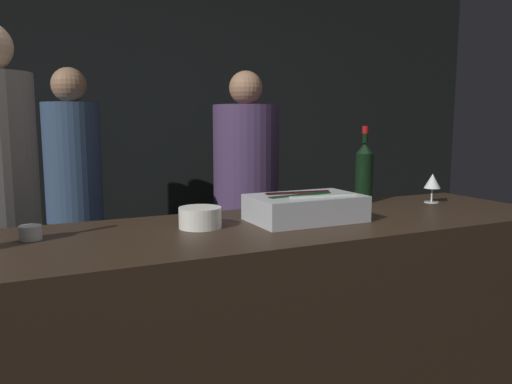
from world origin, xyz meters
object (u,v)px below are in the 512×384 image
object	(u,v)px
red_wine_bottle_burgundy	(364,171)
candle_votive	(30,233)
wine_glass	(432,182)
ice_bin_with_bottles	(306,206)
bowl_white	(200,217)
person_blond_tee	(246,195)
person_grey_polo	(74,193)

from	to	relation	value
red_wine_bottle_burgundy	candle_votive	bearing A→B (deg)	-173.36
wine_glass	red_wine_bottle_burgundy	world-z (taller)	red_wine_bottle_burgundy
ice_bin_with_bottles	bowl_white	distance (m)	0.42
ice_bin_with_bottles	wine_glass	world-z (taller)	wine_glass
red_wine_bottle_burgundy	person_blond_tee	distance (m)	1.01
bowl_white	wine_glass	xyz separation A→B (m)	(1.18, 0.07, 0.06)
wine_glass	red_wine_bottle_burgundy	distance (m)	0.32
wine_glass	person_blond_tee	distance (m)	1.23
person_blond_tee	person_grey_polo	xyz separation A→B (m)	(-1.00, 0.38, 0.02)
ice_bin_with_bottles	bowl_white	xyz separation A→B (m)	(-0.41, 0.05, -0.02)
ice_bin_with_bottles	person_blond_tee	bearing A→B (deg)	76.34
candle_votive	person_blond_tee	world-z (taller)	person_blond_tee
person_blond_tee	ice_bin_with_bottles	bearing A→B (deg)	-18.39
candle_votive	red_wine_bottle_burgundy	xyz separation A→B (m)	(1.46, 0.17, 0.12)
candle_votive	person_blond_tee	distance (m)	1.72
red_wine_bottle_burgundy	wine_glass	bearing A→B (deg)	-29.00
bowl_white	candle_votive	size ratio (longest dim) A/B	2.16
ice_bin_with_bottles	wine_glass	size ratio (longest dim) A/B	3.09
ice_bin_with_bottles	red_wine_bottle_burgundy	bearing A→B (deg)	29.63
wine_glass	red_wine_bottle_burgundy	xyz separation A→B (m)	(-0.28, 0.16, 0.05)
wine_glass	person_blond_tee	bearing A→B (deg)	112.38
candle_votive	person_blond_tee	size ratio (longest dim) A/B	0.04
ice_bin_with_bottles	candle_votive	bearing A→B (deg)	173.77
person_grey_polo	person_blond_tee	bearing A→B (deg)	-116.00
person_grey_polo	bowl_white	bearing A→B (deg)	-175.11
ice_bin_with_bottles	person_blond_tee	distance (m)	1.29
red_wine_bottle_burgundy	person_blond_tee	world-z (taller)	person_blond_tee
ice_bin_with_bottles	person_grey_polo	size ratio (longest dim) A/B	0.24
candle_votive	person_blond_tee	bearing A→B (deg)	41.75
ice_bin_with_bottles	person_grey_polo	distance (m)	1.77
ice_bin_with_bottles	bowl_white	world-z (taller)	ice_bin_with_bottles
bowl_white	red_wine_bottle_burgundy	world-z (taller)	red_wine_bottle_burgundy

